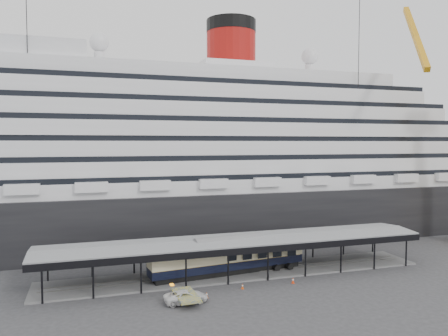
% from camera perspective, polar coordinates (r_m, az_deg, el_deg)
% --- Properties ---
extents(ground, '(200.00, 200.00, 0.00)m').
position_cam_1_polar(ground, '(60.65, 3.51, -14.93)').
color(ground, '#333335').
rests_on(ground, ground).
extents(cruise_ship, '(130.00, 30.00, 43.90)m').
position_cam_1_polar(cruise_ship, '(88.21, -3.97, 2.89)').
color(cruise_ship, black).
rests_on(cruise_ship, ground).
extents(platform_canopy, '(56.00, 9.18, 5.30)m').
position_cam_1_polar(platform_canopy, '(64.47, 1.88, -11.63)').
color(platform_canopy, slate).
rests_on(platform_canopy, ground).
extents(port_truck, '(5.28, 2.61, 1.44)m').
position_cam_1_polar(port_truck, '(54.15, -4.99, -16.40)').
color(port_truck, silver).
rests_on(port_truck, ground).
extents(pullman_carriage, '(23.42, 5.62, 22.81)m').
position_cam_1_polar(pullman_carriage, '(63.90, 0.60, -11.39)').
color(pullman_carriage, black).
rests_on(pullman_carriage, ground).
extents(traffic_cone_left, '(0.48, 0.48, 0.74)m').
position_cam_1_polar(traffic_cone_left, '(55.61, -2.28, -16.24)').
color(traffic_cone_left, '#E35C0C').
rests_on(traffic_cone_left, ground).
extents(traffic_cone_mid, '(0.46, 0.46, 0.72)m').
position_cam_1_polar(traffic_cone_mid, '(58.75, 2.43, -15.17)').
color(traffic_cone_mid, '#D04A0B').
rests_on(traffic_cone_mid, ground).
extents(traffic_cone_right, '(0.56, 0.56, 0.83)m').
position_cam_1_polar(traffic_cone_right, '(61.54, 9.00, -14.29)').
color(traffic_cone_right, red).
rests_on(traffic_cone_right, ground).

